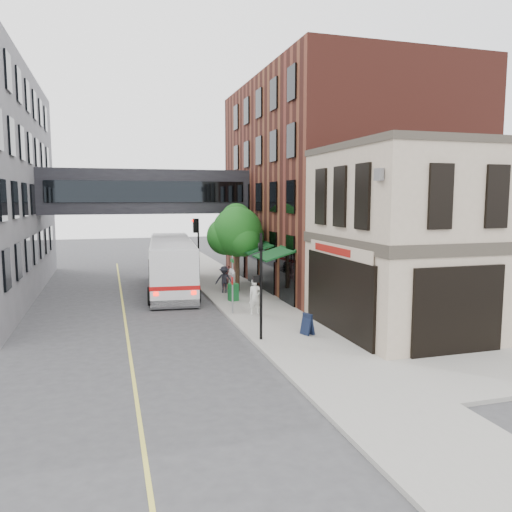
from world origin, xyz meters
TOP-DOWN VIEW (x-y plane):
  - ground at (0.00, 0.00)m, footprint 120.00×120.00m
  - sidewalk_main at (2.00, 14.00)m, footprint 4.00×60.00m
  - corner_building at (8.97, 2.00)m, footprint 10.19×8.12m
  - brick_building at (9.98, 15.00)m, footprint 13.76×18.00m
  - skyway_bridge at (-3.00, 18.00)m, footprint 14.00×3.18m
  - traffic_signal_near at (0.37, 2.00)m, footprint 0.44×0.22m
  - traffic_signal_far at (0.26, 17.00)m, footprint 0.53×0.28m
  - street_sign_pole at (0.39, 7.00)m, footprint 0.08×0.75m
  - street_tree at (2.19, 13.22)m, footprint 3.80×3.20m
  - lane_marking at (-5.00, 10.00)m, footprint 0.12×40.00m
  - bus at (-1.72, 15.15)m, footprint 3.91×12.49m
  - pedestrian_a at (1.45, 6.45)m, footprint 0.69×0.47m
  - pedestrian_b at (1.71, 13.69)m, footprint 0.92×0.84m
  - pedestrian_c at (1.22, 12.55)m, footprint 1.23×0.92m
  - newspaper_box at (1.19, 10.03)m, footprint 0.60×0.56m
  - sandwich_board at (2.55, 2.09)m, footprint 0.51×0.62m

SIDE VIEW (x-z plane):
  - ground at x=0.00m, z-range 0.00..0.00m
  - lane_marking at x=-5.00m, z-range 0.00..0.01m
  - sidewalk_main at x=2.00m, z-range 0.00..0.15m
  - sandwich_board at x=2.55m, z-range 0.15..1.10m
  - newspaper_box at x=1.19m, z-range 0.15..1.16m
  - pedestrian_b at x=1.71m, z-range 0.15..1.69m
  - pedestrian_c at x=1.22m, z-range 0.15..1.84m
  - pedestrian_a at x=1.45m, z-range 0.15..1.98m
  - bus at x=-1.72m, z-range 0.20..3.51m
  - street_sign_pole at x=0.39m, z-range 0.43..3.43m
  - traffic_signal_near at x=0.37m, z-range 0.68..5.28m
  - traffic_signal_far at x=0.26m, z-range 1.09..5.59m
  - street_tree at x=2.19m, z-range 1.11..6.71m
  - corner_building at x=8.97m, z-range -0.01..8.44m
  - skyway_bridge at x=-3.00m, z-range 5.00..8.00m
  - brick_building at x=9.98m, z-range -0.01..13.99m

